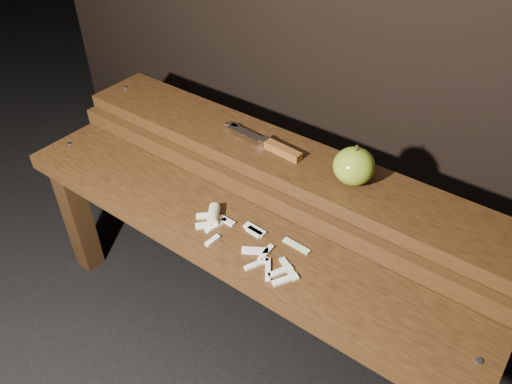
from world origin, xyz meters
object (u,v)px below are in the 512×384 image
Objects in this scene: apple at (354,166)px; knife at (273,146)px; bench_rear_tier at (281,182)px; bench_front_tier at (225,251)px.

apple is 0.39× the size of knife.
bench_rear_tier is 0.10m from knife.
knife is (-0.03, 0.23, 0.16)m from bench_front_tier.
bench_rear_tier is at bearing -3.31° from knife.
bench_front_tier is 1.00× the size of bench_rear_tier.
apple reaches higher than bench_rear_tier.
knife reaches higher than bench_rear_tier.
apple is at bearing 51.27° from bench_front_tier.
bench_rear_tier is (0.00, 0.23, 0.06)m from bench_front_tier.
bench_front_tier is 4.94× the size of knife.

